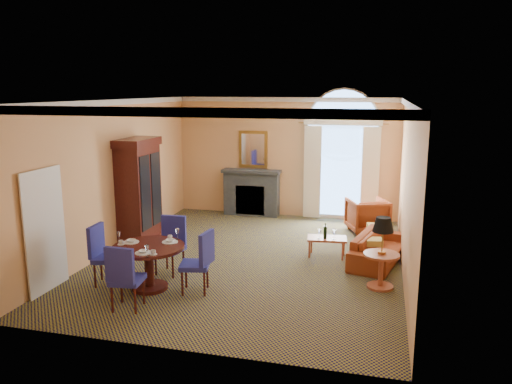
% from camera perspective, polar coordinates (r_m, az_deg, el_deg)
% --- Properties ---
extents(ground, '(7.50, 7.50, 0.00)m').
position_cam_1_polar(ground, '(10.31, -0.69, -7.64)').
color(ground, '#161138').
rests_on(ground, ground).
extents(room_envelope, '(6.04, 7.52, 3.45)m').
position_cam_1_polar(room_envelope, '(10.42, 0.09, 6.72)').
color(room_envelope, '#E5A86D').
rests_on(room_envelope, ground).
extents(armoire, '(0.68, 1.20, 2.36)m').
position_cam_1_polar(armoire, '(11.45, -13.29, -0.10)').
color(armoire, black).
rests_on(armoire, ground).
extents(dining_table, '(1.24, 1.24, 0.98)m').
position_cam_1_polar(dining_table, '(8.85, -12.15, -7.32)').
color(dining_table, black).
rests_on(dining_table, ground).
extents(dining_chair_north, '(0.55, 0.55, 1.07)m').
position_cam_1_polar(dining_chair_north, '(9.58, -9.63, -5.50)').
color(dining_chair_north, navy).
rests_on(dining_chair_north, ground).
extents(dining_chair_south, '(0.53, 0.53, 1.07)m').
position_cam_1_polar(dining_chair_south, '(8.07, -14.88, -9.05)').
color(dining_chair_south, navy).
rests_on(dining_chair_south, ground).
extents(dining_chair_east, '(0.57, 0.57, 1.07)m').
position_cam_1_polar(dining_chair_east, '(8.56, -6.36, -7.51)').
color(dining_chair_east, navy).
rests_on(dining_chair_east, ground).
extents(dining_chair_west, '(0.58, 0.58, 1.07)m').
position_cam_1_polar(dining_chair_west, '(9.29, -17.17, -6.41)').
color(dining_chair_west, navy).
rests_on(dining_chair_west, ground).
extents(sofa, '(1.20, 2.08, 0.57)m').
position_cam_1_polar(sofa, '(10.37, 13.85, -6.21)').
color(sofa, brown).
rests_on(sofa, ground).
extents(armchair, '(1.16, 1.17, 0.82)m').
position_cam_1_polar(armchair, '(12.38, 12.59, -2.63)').
color(armchair, brown).
rests_on(armchair, ground).
extents(coffee_table, '(0.85, 0.54, 0.75)m').
position_cam_1_polar(coffee_table, '(10.43, 8.09, -5.29)').
color(coffee_table, '#B05434').
rests_on(coffee_table, ground).
extents(side_table, '(0.62, 0.62, 1.25)m').
position_cam_1_polar(side_table, '(8.90, 14.22, -5.82)').
color(side_table, '#B05434').
rests_on(side_table, ground).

